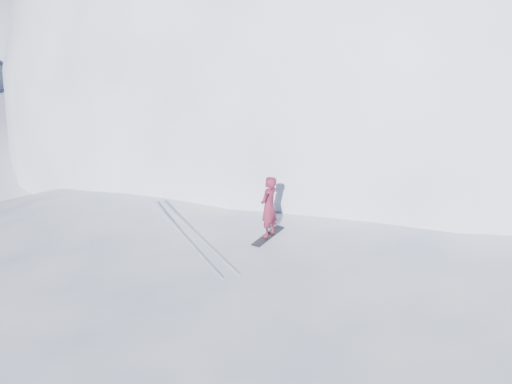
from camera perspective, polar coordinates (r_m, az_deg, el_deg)
near_ridge at (r=14.69m, az=1.99°, el=-15.45°), size 36.00×28.00×4.80m
summit_peak at (r=43.39m, az=14.97°, el=9.10°), size 60.00×56.00×56.00m
peak_shoulder at (r=32.19m, az=4.09°, el=5.58°), size 28.00×24.00×18.00m
wind_bumps at (r=13.59m, az=-2.71°, el=-19.03°), size 16.00×14.40×1.00m
snowboard at (r=14.14m, az=1.56°, el=-5.48°), size 1.43×1.13×0.03m
snowboarder at (r=13.72m, az=1.60°, el=-1.87°), size 0.84×0.78×1.92m
board_tracks at (r=14.53m, az=-8.57°, el=-4.93°), size 1.21×5.97×0.04m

